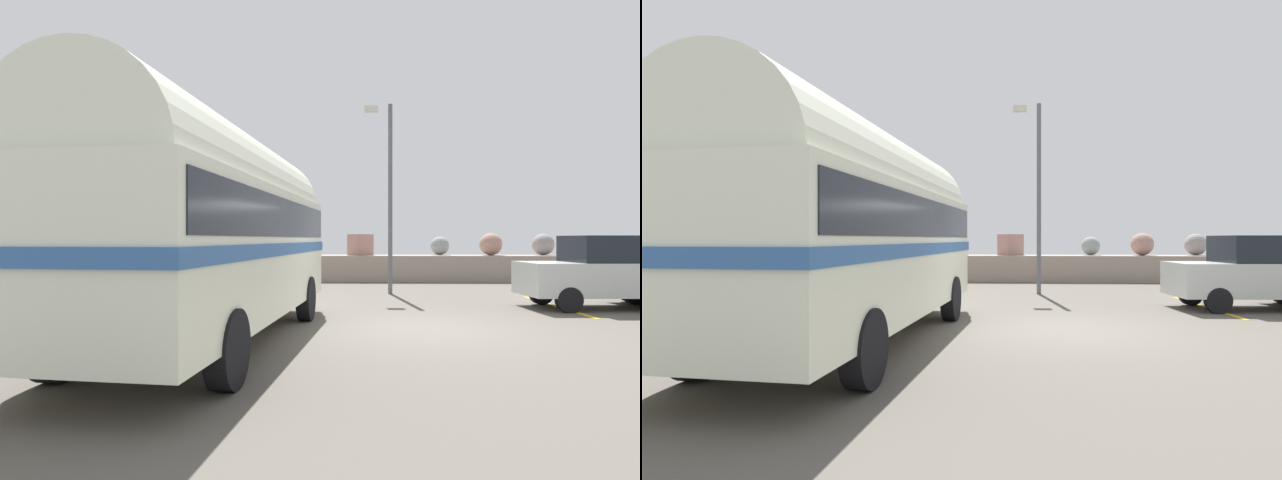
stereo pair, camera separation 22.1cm
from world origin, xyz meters
TOP-DOWN VIEW (x-y plane):
  - ground at (0.00, 0.00)m, footprint 32.00×26.00m
  - breakwater at (-0.33, 11.78)m, footprint 31.36×2.05m
  - vintage_coach at (-3.64, -1.49)m, footprint 3.49×8.82m
  - parked_car_nearest at (5.35, 3.13)m, footprint 4.16×1.85m
  - lamp_post at (0.13, 6.54)m, footprint 0.89×0.40m

SIDE VIEW (x-z plane):
  - ground at x=0.00m, z-range 0.00..0.02m
  - breakwater at x=-0.33m, z-range -0.50..1.94m
  - parked_car_nearest at x=5.35m, z-range 0.04..1.90m
  - vintage_coach at x=-3.64m, z-range 0.20..3.90m
  - lamp_post at x=0.13m, z-range 0.41..6.56m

